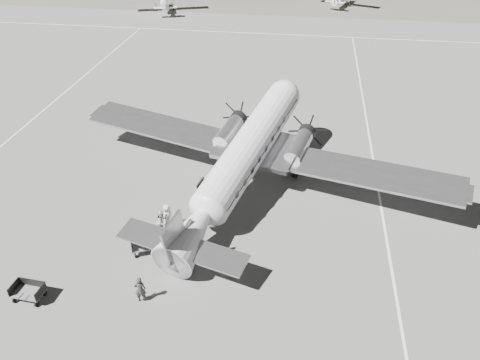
# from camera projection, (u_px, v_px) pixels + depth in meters

# --- Properties ---
(ground) EXTENTS (260.00, 260.00, 0.00)m
(ground) POSITION_uv_depth(u_px,v_px,m) (203.00, 200.00, 32.01)
(ground) COLOR slate
(ground) RESTS_ON ground
(taxi_line_right) EXTENTS (0.15, 80.00, 0.01)m
(taxi_line_right) POSITION_uv_depth(u_px,v_px,m) (383.00, 216.00, 30.50)
(taxi_line_right) COLOR silver
(taxi_line_right) RESTS_ON ground
(taxi_line_left) EXTENTS (0.15, 60.00, 0.01)m
(taxi_line_left) POSITION_uv_depth(u_px,v_px,m) (33.00, 119.00, 42.51)
(taxi_line_left) COLOR silver
(taxi_line_left) RESTS_ON ground
(taxi_line_horizon) EXTENTS (90.00, 0.15, 0.01)m
(taxi_line_horizon) POSITION_uv_depth(u_px,v_px,m) (265.00, 34.00, 65.02)
(taxi_line_horizon) COLOR silver
(taxi_line_horizon) RESTS_ON ground
(dc3_airliner) EXTENTS (32.80, 26.85, 5.42)m
(dc3_airliner) POSITION_uv_depth(u_px,v_px,m) (244.00, 158.00, 31.47)
(dc3_airliner) COLOR silver
(dc3_airliner) RESTS_ON ground
(light_plane_left) EXTENTS (14.10, 12.78, 2.41)m
(light_plane_left) POSITION_uv_depth(u_px,v_px,m) (164.00, 3.00, 75.03)
(light_plane_left) COLOR silver
(light_plane_left) RESTS_ON ground
(baggage_cart_near) EXTENTS (2.02, 1.77, 0.95)m
(baggage_cart_near) POSITION_uv_depth(u_px,v_px,m) (145.00, 245.00, 27.45)
(baggage_cart_near) COLOR #606060
(baggage_cart_near) RESTS_ON ground
(baggage_cart_far) EXTENTS (1.76, 1.30, 0.95)m
(baggage_cart_far) POSITION_uv_depth(u_px,v_px,m) (28.00, 292.00, 24.35)
(baggage_cart_far) COLOR #606060
(baggage_cart_far) RESTS_ON ground
(ground_crew) EXTENTS (0.67, 0.52, 1.62)m
(ground_crew) POSITION_uv_depth(u_px,v_px,m) (140.00, 289.00, 24.07)
(ground_crew) COLOR #303030
(ground_crew) RESTS_ON ground
(ramp_agent) EXTENTS (0.90, 0.98, 1.64)m
(ramp_agent) POSITION_uv_depth(u_px,v_px,m) (162.00, 222.00, 28.70)
(ramp_agent) COLOR #BABAB8
(ramp_agent) RESTS_ON ground
(passenger) EXTENTS (0.56, 0.84, 1.70)m
(passenger) POSITION_uv_depth(u_px,v_px,m) (167.00, 216.00, 29.14)
(passenger) COLOR silver
(passenger) RESTS_ON ground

